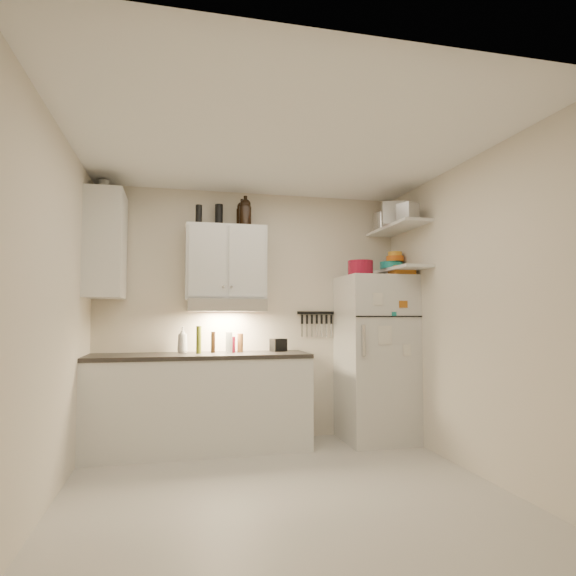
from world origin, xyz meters
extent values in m
cube|color=beige|center=(0.00, 0.00, -0.01)|extent=(3.20, 3.00, 0.02)
cube|color=white|center=(0.00, 0.00, 2.61)|extent=(3.20, 3.00, 0.02)
cube|color=beige|center=(0.00, 1.51, 1.30)|extent=(3.20, 0.02, 2.60)
cube|color=beige|center=(-1.61, 0.00, 1.30)|extent=(0.02, 3.00, 2.60)
cube|color=beige|center=(1.61, 0.00, 1.30)|extent=(0.02, 3.00, 2.60)
cube|color=white|center=(-0.55, 1.20, 0.44)|extent=(2.10, 0.60, 0.88)
cube|color=#2B2724|center=(-0.55, 1.20, 0.90)|extent=(2.10, 0.62, 0.04)
cube|color=white|center=(-0.30, 1.33, 1.83)|extent=(0.80, 0.33, 0.75)
cube|color=white|center=(-1.44, 1.20, 1.95)|extent=(0.33, 0.55, 1.00)
cube|color=silver|center=(-0.30, 1.27, 1.39)|extent=(0.76, 0.46, 0.12)
cube|color=silver|center=(1.25, 1.16, 0.85)|extent=(0.70, 0.68, 1.70)
cube|color=white|center=(1.45, 1.02, 2.20)|extent=(0.30, 0.95, 0.03)
cube|color=white|center=(1.45, 1.02, 1.76)|extent=(0.30, 0.95, 0.03)
cube|color=black|center=(0.70, 1.49, 1.32)|extent=(0.42, 0.02, 0.03)
cylinder|color=maroon|center=(1.05, 1.05, 1.77)|extent=(0.28, 0.28, 0.15)
cube|color=#B25F16|center=(1.46, 0.98, 1.75)|extent=(0.24, 0.29, 0.09)
cylinder|color=silver|center=(1.37, 1.09, 1.74)|extent=(0.07, 0.07, 0.09)
cylinder|color=silver|center=(1.48, 1.36, 2.32)|extent=(0.32, 0.32, 0.21)
cube|color=#AAAAAD|center=(1.38, 0.96, 2.33)|extent=(0.28, 0.27, 0.23)
cube|color=#AAAAAD|center=(1.39, 0.68, 2.29)|extent=(0.21, 0.21, 0.16)
cylinder|color=#17827B|center=(1.47, 1.24, 1.82)|extent=(0.23, 0.23, 0.09)
cylinder|color=orange|center=(1.50, 1.19, 1.90)|extent=(0.19, 0.19, 0.06)
cylinder|color=gold|center=(1.50, 1.19, 1.95)|extent=(0.15, 0.15, 0.05)
cylinder|color=#17827B|center=(1.38, 1.02, 1.80)|extent=(0.28, 0.28, 0.06)
cylinder|color=black|center=(-0.37, 1.39, 2.32)|extent=(0.10, 0.10, 0.23)
cylinder|color=black|center=(-0.58, 1.26, 2.29)|extent=(0.08, 0.08, 0.19)
cylinder|color=silver|center=(-1.48, 1.29, 2.52)|extent=(0.11, 0.11, 0.14)
imported|color=white|center=(-0.72, 1.35, 1.06)|extent=(0.11, 0.12, 0.29)
cylinder|color=brown|center=(-0.15, 1.32, 1.01)|extent=(0.06, 0.06, 0.19)
cylinder|color=#596419|center=(-0.57, 1.22, 1.05)|extent=(0.07, 0.07, 0.27)
cylinder|color=black|center=(-0.42, 1.30, 1.02)|extent=(0.05, 0.05, 0.21)
cylinder|color=silver|center=(-0.27, 1.24, 1.02)|extent=(0.08, 0.08, 0.20)
cylinder|color=maroon|center=(-0.24, 1.30, 1.00)|extent=(0.10, 0.10, 0.16)
cube|color=black|center=(0.25, 1.34, 0.99)|extent=(0.18, 0.16, 0.13)
camera|label=1|loc=(-0.79, -3.54, 1.27)|focal=30.00mm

